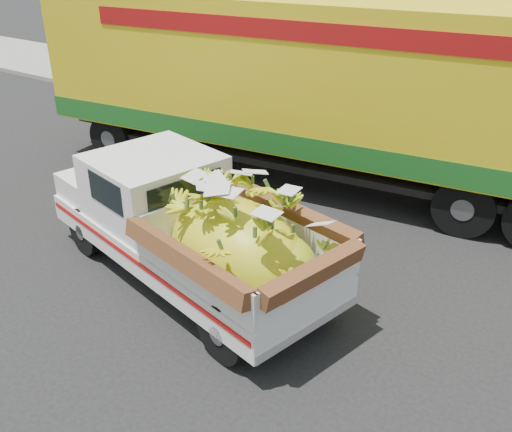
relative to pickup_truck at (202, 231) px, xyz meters
The scene contains 5 objects.
ground 1.18m from the pickup_truck, 154.07° to the left, with size 100.00×100.00×0.00m, color black.
curb 7.05m from the pickup_truck, 94.81° to the left, with size 60.00×0.25×0.15m, color gray.
sidewalk 9.13m from the pickup_truck, 93.70° to the left, with size 60.00×4.00×0.14m, color gray.
pickup_truck is the anchor object (origin of this frame).
semi_trailer 4.75m from the pickup_truck, 101.13° to the left, with size 12.05×4.02×3.80m.
Camera 1 is at (5.48, -5.85, 4.98)m, focal length 40.00 mm.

